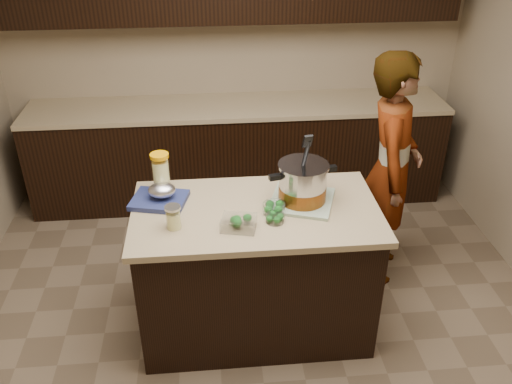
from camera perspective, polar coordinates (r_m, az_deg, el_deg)
The scene contains 13 objects.
ground_plane at distance 3.74m, azimuth 0.00°, elevation -13.61°, with size 4.00×4.00×0.00m, color brown.
room_shell at distance 2.83m, azimuth 0.00°, elevation 12.23°, with size 4.04×4.04×2.72m.
back_cabinets at distance 4.72m, azimuth -1.99°, elevation 9.84°, with size 3.60×0.63×2.33m.
island at distance 3.44m, azimuth 0.00°, elevation -8.18°, with size 1.46×0.81×0.90m.
dish_towel at distance 3.26m, azimuth 4.84°, elevation -0.90°, with size 0.36×0.36×0.02m, color #5C8459.
stock_pot at distance 3.20m, azimuth 4.93°, elevation 0.77°, with size 0.42×0.36×0.43m.
lemonade_pitcher at distance 3.32m, azimuth -9.94°, elevation 1.67°, with size 0.12×0.12×0.27m.
mason_jar at distance 3.02m, azimuth -8.69°, elevation -2.69°, with size 0.11×0.11×0.15m.
broccoli_tub_left at distance 3.14m, azimuth 1.91°, elevation -1.77°, with size 0.16×0.16×0.06m.
broccoli_tub_right at distance 3.06m, azimuth 2.01°, elevation -2.79°, with size 0.11×0.11×0.05m.
broccoli_tub_rect at distance 3.00m, azimuth -1.83°, elevation -3.35°, with size 0.22×0.18×0.07m.
blue_tray at distance 3.28m, azimuth -10.03°, elevation -0.46°, with size 0.37×0.32×0.12m.
person at distance 3.85m, azimuth 13.95°, elevation 2.19°, with size 0.61×0.40×1.67m, color gray.
Camera 1 is at (-0.25, -2.68, 2.60)m, focal length 38.00 mm.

